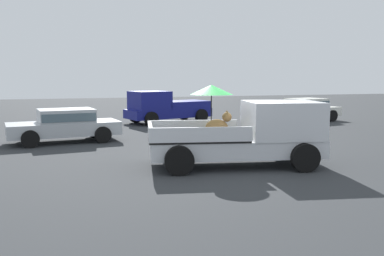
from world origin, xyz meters
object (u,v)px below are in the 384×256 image
pickup_truck_main (251,133)px  pickup_truck_red (165,107)px  parked_sedan_far (305,109)px  parked_sedan_near (65,124)px

pickup_truck_main → pickup_truck_red: pickup_truck_main is taller
pickup_truck_red → parked_sedan_far: bearing=152.9°
pickup_truck_red → parked_sedan_far: (7.99, -1.60, -0.13)m
pickup_truck_main → parked_sedan_near: (-5.20, 6.30, -0.23)m
parked_sedan_near → parked_sedan_far: bearing=-171.3°
parked_sedan_far → pickup_truck_main: bearing=38.5°
pickup_truck_red → pickup_truck_main: bearing=72.8°
pickup_truck_red → parked_sedan_far: size_ratio=1.11×
pickup_truck_main → parked_sedan_far: pickup_truck_main is taller
parked_sedan_near → parked_sedan_far: size_ratio=0.98×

